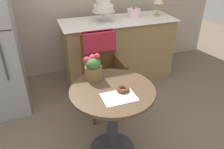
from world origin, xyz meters
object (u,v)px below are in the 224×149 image
(cafe_table, at_px, (112,109))
(flower_vase, at_px, (93,67))
(wicker_chair, at_px, (101,61))
(donut_front, at_px, (123,89))
(round_layer_cake, at_px, (134,13))
(tiered_cake_stand, at_px, (103,6))
(table_lamp, at_px, (159,0))

(cafe_table, relative_size, flower_vase, 3.03)
(cafe_table, relative_size, wicker_chair, 0.75)
(cafe_table, bearing_deg, wicker_chair, 80.62)
(donut_front, xyz_separation_m, round_layer_cake, (0.72, 1.41, 0.22))
(donut_front, xyz_separation_m, flower_vase, (-0.17, 0.28, 0.09))
(tiered_cake_stand, bearing_deg, cafe_table, -104.73)
(wicker_chair, height_order, tiered_cake_stand, tiered_cake_stand)
(cafe_table, relative_size, table_lamp, 2.53)
(donut_front, bearing_deg, tiered_cake_stand, 78.78)
(donut_front, height_order, tiered_cake_stand, tiered_cake_stand)
(wicker_chair, distance_m, round_layer_cake, 1.00)
(cafe_table, height_order, flower_vase, flower_vase)
(wicker_chair, bearing_deg, table_lamp, 33.74)
(tiered_cake_stand, distance_m, table_lamp, 0.80)
(cafe_table, height_order, tiered_cake_stand, tiered_cake_stand)
(tiered_cake_stand, bearing_deg, wicker_chair, -110.51)
(cafe_table, bearing_deg, donut_front, -38.57)
(wicker_chair, distance_m, flower_vase, 0.55)
(cafe_table, xyz_separation_m, wicker_chair, (0.11, 0.69, 0.13))
(flower_vase, xyz_separation_m, table_lamp, (1.25, 1.09, 0.29))
(tiered_cake_stand, distance_m, round_layer_cake, 0.48)
(cafe_table, distance_m, wicker_chair, 0.71)
(wicker_chair, xyz_separation_m, tiered_cake_stand, (0.23, 0.61, 0.46))
(wicker_chair, relative_size, donut_front, 8.71)
(wicker_chair, relative_size, flower_vase, 4.01)
(cafe_table, bearing_deg, table_lamp, 48.93)
(cafe_table, xyz_separation_m, table_lamp, (1.15, 1.31, 0.61))
(donut_front, distance_m, round_layer_cake, 1.60)
(cafe_table, distance_m, flower_vase, 0.41)
(table_lamp, bearing_deg, cafe_table, -131.07)
(wicker_chair, bearing_deg, donut_front, -90.57)
(flower_vase, height_order, tiered_cake_stand, tiered_cake_stand)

